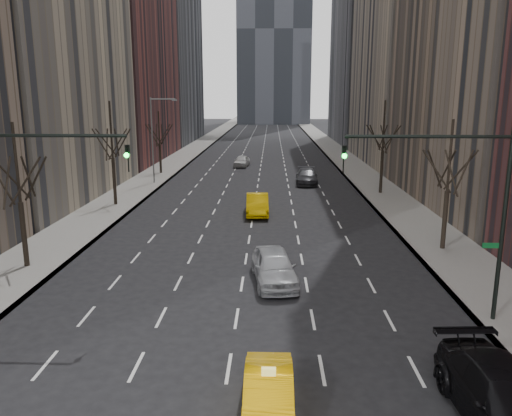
{
  "coord_description": "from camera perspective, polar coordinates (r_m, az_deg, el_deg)",
  "views": [
    {
      "loc": [
        1.45,
        -7.72,
        9.3
      ],
      "look_at": [
        0.65,
        17.98,
        3.5
      ],
      "focal_mm": 35.0,
      "sensor_mm": 36.0,
      "label": 1
    }
  ],
  "objects": [
    {
      "name": "sidewalk_left",
      "position": [
        79.45,
        -8.2,
        5.92
      ],
      "size": [
        4.5,
        320.0,
        0.15
      ],
      "primitive_type": "cube",
      "color": "slate",
      "rests_on": "ground"
    },
    {
      "name": "sidewalk_right",
      "position": [
        79.01,
        9.68,
        5.83
      ],
      "size": [
        4.5,
        320.0,
        0.15
      ],
      "primitive_type": "cube",
      "color": "slate",
      "rests_on": "ground"
    },
    {
      "name": "bld_left_far",
      "position": [
        78.24,
        -16.48,
        21.57
      ],
      "size": [
        14.0,
        28.0,
        44.0
      ],
      "primitive_type": "cube",
      "color": "brown",
      "rests_on": "ground"
    },
    {
      "name": "tree_lw_b",
      "position": [
        29.55,
        -25.32,
        0.59
      ],
      "size": [
        3.36,
        3.5,
        7.82
      ],
      "color": "black",
      "rests_on": "ground"
    },
    {
      "name": "tree_lw_c",
      "position": [
        44.15,
        -16.03,
        5.38
      ],
      "size": [
        3.36,
        3.5,
        8.74
      ],
      "color": "black",
      "rests_on": "ground"
    },
    {
      "name": "tree_lw_d",
      "position": [
        61.48,
        -10.94,
        7.13
      ],
      "size": [
        3.36,
        3.5,
        7.36
      ],
      "color": "black",
      "rests_on": "ground"
    },
    {
      "name": "tree_rw_b",
      "position": [
        32.03,
        21.01,
        1.83
      ],
      "size": [
        3.36,
        3.5,
        7.82
      ],
      "color": "black",
      "rests_on": "ground"
    },
    {
      "name": "tree_rw_c",
      "position": [
        49.15,
        14.26,
        6.18
      ],
      "size": [
        3.36,
        3.5,
        8.74
      ],
      "color": "black",
      "rests_on": "ground"
    },
    {
      "name": "traffic_mast_left",
      "position": [
        22.68,
        -25.98,
        1.74
      ],
      "size": [
        6.69,
        0.39,
        8.0
      ],
      "color": "black",
      "rests_on": "ground"
    },
    {
      "name": "traffic_mast_right",
      "position": [
        21.49,
        22.64,
        1.51
      ],
      "size": [
        6.69,
        0.39,
        8.0
      ],
      "color": "black",
      "rests_on": "ground"
    },
    {
      "name": "streetlight_far",
      "position": [
        54.26,
        -11.44,
        8.58
      ],
      "size": [
        2.83,
        0.22,
        9.0
      ],
      "color": "slate",
      "rests_on": "ground"
    },
    {
      "name": "taxi_sedan",
      "position": [
        15.64,
        1.44,
        -20.69
      ],
      "size": [
        1.47,
        4.19,
        1.38
      ],
      "primitive_type": "imported",
      "rotation": [
        0.0,
        0.0,
        0.0
      ],
      "color": "#FFB605",
      "rests_on": "ground"
    },
    {
      "name": "silver_sedan_ahead",
      "position": [
        25.39,
        2.08,
        -6.7
      ],
      "size": [
        2.67,
        5.28,
        1.72
      ],
      "primitive_type": "imported",
      "rotation": [
        0.0,
        0.0,
        0.13
      ],
      "color": "#999BA1",
      "rests_on": "ground"
    },
    {
      "name": "parked_suv_black",
      "position": [
        16.71,
        26.6,
        -19.05
      ],
      "size": [
        2.75,
        6.13,
        1.74
      ],
      "primitive_type": "imported",
      "rotation": [
        0.0,
        0.0,
        0.05
      ],
      "color": "black",
      "rests_on": "ground"
    },
    {
      "name": "far_taxi",
      "position": [
        39.79,
        0.15,
        0.41
      ],
      "size": [
        1.93,
        5.03,
        1.64
      ],
      "primitive_type": "imported",
      "rotation": [
        0.0,
        0.0,
        0.04
      ],
      "color": "#E2AE04",
      "rests_on": "ground"
    },
    {
      "name": "far_suv_grey",
      "position": [
        54.01,
        5.81,
        3.61
      ],
      "size": [
        2.49,
        5.65,
        1.61
      ],
      "primitive_type": "imported",
      "rotation": [
        0.0,
        0.0,
        -0.04
      ],
      "color": "#2C2C31",
      "rests_on": "ground"
    },
    {
      "name": "far_car_white",
      "position": [
        67.03,
        -1.64,
        5.38
      ],
      "size": [
        2.23,
        4.53,
        1.48
      ],
      "primitive_type": "imported",
      "rotation": [
        0.0,
        0.0,
        -0.11
      ],
      "color": "beige",
      "rests_on": "ground"
    }
  ]
}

